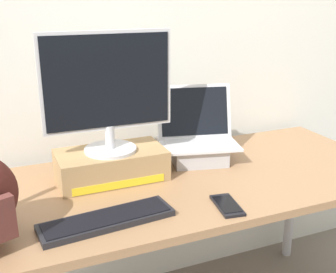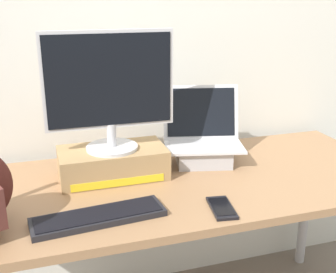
# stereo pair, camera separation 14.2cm
# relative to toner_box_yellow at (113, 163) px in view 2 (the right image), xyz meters

# --- Properties ---
(back_wall) EXTENTS (7.00, 0.10, 2.60)m
(back_wall) POSITION_rel_toner_box_yellow_xyz_m (0.19, 0.36, 0.50)
(back_wall) COLOR silver
(back_wall) RESTS_ON ground
(desk) EXTENTS (1.86, 0.74, 0.74)m
(desk) POSITION_rel_toner_box_yellow_xyz_m (0.19, -0.11, -0.13)
(desk) COLOR #99704C
(desk) RESTS_ON ground
(toner_box_yellow) EXTENTS (0.41, 0.22, 0.11)m
(toner_box_yellow) POSITION_rel_toner_box_yellow_xyz_m (0.00, 0.00, 0.00)
(toner_box_yellow) COLOR #A88456
(toner_box_yellow) RESTS_ON desk
(desktop_monitor) EXTENTS (0.48, 0.20, 0.45)m
(desktop_monitor) POSITION_rel_toner_box_yellow_xyz_m (-0.00, -0.00, 0.29)
(desktop_monitor) COLOR silver
(desktop_monitor) RESTS_ON toner_box_yellow
(open_laptop) EXTENTS (0.37, 0.30, 0.31)m
(open_laptop) POSITION_rel_toner_box_yellow_xyz_m (0.39, 0.05, 0.01)
(open_laptop) COLOR #ADADB2
(open_laptop) RESTS_ON desk
(external_keyboard) EXTENTS (0.43, 0.16, 0.02)m
(external_keyboard) POSITION_rel_toner_box_yellow_xyz_m (-0.11, -0.32, -0.05)
(external_keyboard) COLOR black
(external_keyboard) RESTS_ON desk
(cell_phone) EXTENTS (0.09, 0.16, 0.01)m
(cell_phone) POSITION_rel_toner_box_yellow_xyz_m (0.29, -0.37, -0.05)
(cell_phone) COLOR black
(cell_phone) RESTS_ON desk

